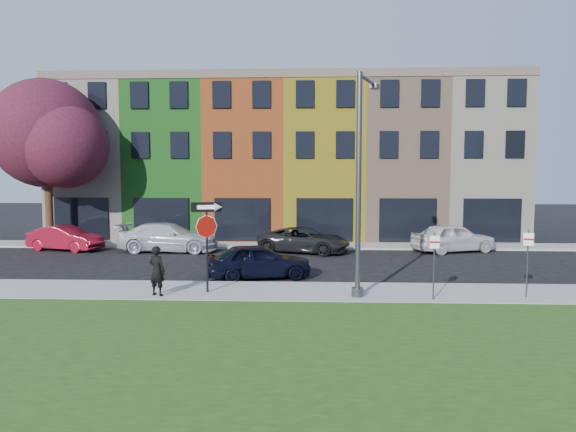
{
  "coord_description": "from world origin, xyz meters",
  "views": [
    {
      "loc": [
        -0.88,
        -14.86,
        4.21
      ],
      "look_at": [
        -1.69,
        4.0,
        2.69
      ],
      "focal_mm": 32.0,
      "sensor_mm": 36.0,
      "label": 1
    }
  ],
  "objects_px": {
    "sedan_near": "(259,261)",
    "street_lamp": "(360,185)",
    "stop_sign": "(207,228)",
    "man": "(157,271)"
  },
  "relations": [
    {
      "from": "sedan_near",
      "to": "street_lamp",
      "type": "height_order",
      "value": "street_lamp"
    },
    {
      "from": "stop_sign",
      "to": "man",
      "type": "relative_size",
      "value": 1.86
    },
    {
      "from": "street_lamp",
      "to": "man",
      "type": "bearing_deg",
      "value": -156.84
    },
    {
      "from": "stop_sign",
      "to": "street_lamp",
      "type": "relative_size",
      "value": 0.42
    },
    {
      "from": "sedan_near",
      "to": "street_lamp",
      "type": "relative_size",
      "value": 0.6
    },
    {
      "from": "man",
      "to": "sedan_near",
      "type": "xyz_separation_m",
      "value": [
        3.11,
        3.57,
        -0.25
      ]
    },
    {
      "from": "stop_sign",
      "to": "sedan_near",
      "type": "bearing_deg",
      "value": 49.39
    },
    {
      "from": "stop_sign",
      "to": "street_lamp",
      "type": "bearing_deg",
      "value": -16.24
    },
    {
      "from": "man",
      "to": "sedan_near",
      "type": "relative_size",
      "value": 0.38
    },
    {
      "from": "stop_sign",
      "to": "street_lamp",
      "type": "xyz_separation_m",
      "value": [
        5.25,
        -0.19,
        1.51
      ]
    }
  ]
}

